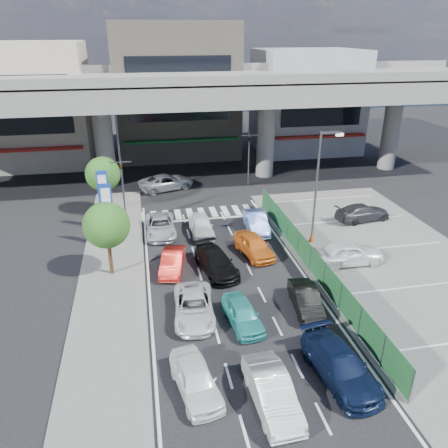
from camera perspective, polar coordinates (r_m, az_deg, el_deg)
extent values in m
plane|color=black|center=(25.39, 1.42, -9.59)|extent=(120.00, 120.00, 0.00)
cube|color=#5D5D5A|center=(30.89, 21.00, -4.73)|extent=(12.00, 28.00, 0.06)
cube|color=#5D5D5A|center=(28.42, -14.38, -6.31)|extent=(4.00, 30.00, 0.12)
cylinder|color=slate|center=(43.93, -15.35, 9.93)|extent=(1.80, 1.80, 8.00)
cylinder|color=slate|center=(45.59, 5.45, 11.16)|extent=(1.80, 1.80, 8.00)
cylinder|color=slate|center=(51.28, 20.95, 11.15)|extent=(1.80, 1.80, 8.00)
cube|color=slate|center=(43.18, -5.01, 17.20)|extent=(64.00, 14.00, 2.00)
cube|color=slate|center=(36.33, -3.81, 18.03)|extent=(64.00, 0.40, 0.90)
cube|color=slate|center=(49.79, -6.00, 19.56)|extent=(64.00, 0.40, 0.90)
cube|color=#A79D86|center=(54.36, -23.73, 14.08)|extent=(12.00, 10.00, 13.00)
cube|color=#AB1B15|center=(50.14, -24.13, 8.96)|extent=(10.80, 1.60, 0.25)
cube|color=black|center=(49.43, -24.97, 13.83)|extent=(9.60, 0.10, 5.85)
cube|color=gray|center=(54.23, -6.32, 16.92)|extent=(14.00, 10.00, 15.00)
cube|color=#125B25|center=(50.04, -5.53, 10.89)|extent=(12.60, 1.60, 0.25)
cube|color=black|center=(49.18, -5.80, 17.11)|extent=(11.20, 0.10, 6.75)
cube|color=gray|center=(57.12, 10.66, 15.50)|extent=(12.00, 10.00, 12.00)
cube|color=#AB1B15|center=(53.04, 12.39, 11.20)|extent=(10.80, 1.60, 0.25)
cube|color=black|center=(52.44, 12.73, 15.27)|extent=(9.60, 0.10, 5.40)
cylinder|color=#595B60|center=(34.61, -13.00, 4.06)|extent=(0.14, 0.14, 5.20)
cube|color=#595B60|center=(33.90, -13.37, 7.87)|extent=(1.60, 0.08, 0.08)
imported|color=black|center=(33.98, -13.33, 7.39)|extent=(0.26, 1.24, 0.50)
cylinder|color=#595B60|center=(42.49, 3.23, 8.33)|extent=(0.14, 0.14, 5.20)
cube|color=#595B60|center=(41.90, 3.31, 11.49)|extent=(1.60, 0.08, 0.08)
imported|color=black|center=(41.97, 3.30, 11.09)|extent=(0.26, 1.24, 0.50)
cylinder|color=#595B60|center=(30.76, 11.93, 4.41)|extent=(0.16, 0.16, 8.00)
cube|color=#595B60|center=(29.96, 13.65, 11.51)|extent=(1.40, 0.15, 0.15)
cube|color=silver|center=(30.28, 14.86, 11.22)|extent=(0.50, 0.22, 0.18)
cylinder|color=#595B60|center=(39.96, -13.49, 8.78)|extent=(0.16, 0.16, 8.00)
cube|color=#595B60|center=(39.14, -13.15, 14.36)|extent=(1.40, 0.15, 0.15)
cube|color=silver|center=(39.15, -12.07, 14.23)|extent=(0.50, 0.22, 0.18)
cylinder|color=#595B60|center=(31.52, -14.67, -1.08)|extent=(0.10, 0.10, 2.20)
cube|color=navy|center=(30.72, -15.07, 2.47)|extent=(0.80, 0.12, 3.00)
cube|color=white|center=(30.65, -15.08, 2.42)|extent=(0.60, 0.02, 2.40)
cylinder|color=#595B60|center=(34.30, -15.12, 0.95)|extent=(0.10, 0.10, 2.20)
cube|color=navy|center=(33.57, -15.51, 4.25)|extent=(0.80, 0.12, 3.00)
cube|color=white|center=(33.50, -15.51, 4.21)|extent=(0.60, 0.02, 2.40)
cylinder|color=#382314|center=(27.87, -14.62, -4.29)|extent=(0.24, 0.24, 2.40)
sphere|color=#194B15|center=(26.93, -15.10, -0.15)|extent=(2.80, 2.80, 2.80)
cylinder|color=#382314|center=(37.54, -15.18, 3.12)|extent=(0.24, 0.24, 2.40)
sphere|color=#194B15|center=(36.84, -15.55, 6.31)|extent=(2.80, 2.80, 2.80)
imported|color=white|center=(19.44, -3.73, -19.56)|extent=(2.21, 4.07, 1.32)
imported|color=silver|center=(18.96, 6.28, -20.92)|extent=(1.64, 4.25, 1.38)
imported|color=black|center=(20.59, 14.93, -17.40)|extent=(2.54, 4.97, 1.38)
imported|color=silver|center=(23.60, -3.95, -10.72)|extent=(2.42, 4.64, 1.25)
imported|color=teal|center=(23.03, 2.46, -11.66)|extent=(1.88, 3.79, 1.24)
imported|color=black|center=(24.53, 10.63, -9.66)|extent=(1.72, 3.85, 1.23)
imported|color=red|center=(27.93, -6.74, -4.91)|extent=(2.05, 3.93, 1.23)
imported|color=black|center=(27.64, -1.03, -4.98)|extent=(2.66, 4.79, 1.31)
imported|color=orange|center=(29.69, 3.95, -2.79)|extent=(2.42, 4.30, 1.38)
imported|color=#B7B8C0|center=(32.97, -8.29, -0.26)|extent=(2.12, 4.59, 1.28)
imported|color=white|center=(32.60, -2.97, -0.22)|extent=(1.66, 4.06, 1.38)
imported|color=#5573BC|center=(33.26, 4.22, 0.26)|extent=(1.74, 4.28, 1.38)
imported|color=#A0A1A8|center=(42.38, -7.51, 5.46)|extent=(5.69, 3.92, 1.45)
imported|color=white|center=(29.48, 15.97, -3.64)|extent=(4.55, 1.90, 1.54)
imported|color=#2F2F34|center=(36.58, 17.67, 1.45)|extent=(4.75, 2.46, 1.32)
cone|color=#CC4B0B|center=(32.01, 11.35, -1.70)|extent=(0.42, 0.42, 0.72)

